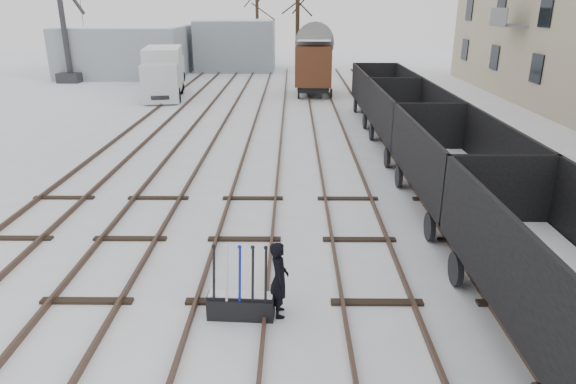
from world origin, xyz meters
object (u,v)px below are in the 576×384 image
Objects in this scene: ground_frame at (241,304)px; panel_van at (167,70)px; box_van_wagon at (314,63)px; lorry at (163,72)px; freight_wagon_a at (562,295)px; crane at (68,53)px; worker at (279,279)px.

panel_van is at bearing 108.71° from ground_frame.
box_van_wagon is 0.70× the size of lorry.
crane is (-22.27, 33.22, 1.20)m from freight_wagon_a.
box_van_wagon reaches higher than lorry.
worker is 26.76m from lorry.
lorry is 1.60× the size of panel_van.
lorry is (-8.27, 25.44, 0.83)m from worker.
panel_van is at bearing 159.15° from box_van_wagon.
worker is 0.35× the size of panel_van.
panel_van is at bearing 10.26° from worker.
worker is 0.19× the size of crane.
lorry is at bearing -35.59° from crane.
crane is at bearing 120.29° from ground_frame.
crane is (-8.99, 6.89, 0.60)m from lorry.
ground_frame is 26.66m from lorry.
freight_wagon_a reaches higher than ground_frame.
ground_frame is 0.95× the size of worker.
box_van_wagon is 19.89m from crane.
panel_van is at bearing 92.18° from lorry.
box_van_wagon is 10.02m from lorry.
panel_van is (-9.44, 31.44, 0.23)m from worker.
worker is (0.75, 0.10, 0.50)m from ground_frame.
crane reaches higher than panel_van.
panel_van is (-1.17, 6.00, -0.60)m from lorry.
ground_frame is 0.33× the size of panel_van.
ground_frame is at bearing -75.65° from panel_van.
box_van_wagon reaches higher than ground_frame.
box_van_wagon is at bearing -3.82° from lorry.
worker is 0.32× the size of box_van_wagon.
freight_wagon_a is (5.00, -0.89, 0.22)m from worker.
box_van_wagon is (2.44, 26.42, 1.86)m from ground_frame.
crane is (-18.96, 6.01, 0.07)m from box_van_wagon.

